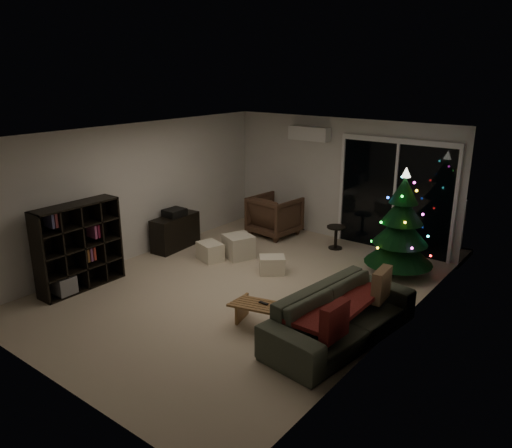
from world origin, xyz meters
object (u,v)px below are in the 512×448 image
at_px(media_cabinet, 175,232).
at_px(coffee_table, 272,319).
at_px(bookshelf, 73,244).
at_px(sofa, 341,316).
at_px(armchair, 275,216).
at_px(christmas_tree, 402,223).

relative_size(media_cabinet, coffee_table, 0.94).
height_order(bookshelf, sofa, bookshelf).
xyz_separation_m(armchair, coffee_table, (2.38, -3.38, -0.25)).
xyz_separation_m(bookshelf, coffee_table, (3.46, 0.75, -0.53)).
distance_m(media_cabinet, sofa, 4.44).
bearing_deg(media_cabinet, bookshelf, -95.23).
height_order(coffee_table, christmas_tree, christmas_tree).
xyz_separation_m(media_cabinet, christmas_tree, (4.03, 1.42, 0.61)).
bearing_deg(bookshelf, media_cabinet, 69.44).
bearing_deg(bookshelf, christmas_tree, 21.74).
bearing_deg(media_cabinet, armchair, 54.94).
bearing_deg(coffee_table, media_cabinet, 141.97).
bearing_deg(armchair, sofa, 142.37).
distance_m(bookshelf, armchair, 4.27).
relative_size(bookshelf, armchair, 1.51).
xyz_separation_m(coffee_table, christmas_tree, (0.58, 2.92, 0.76)).
bearing_deg(sofa, christmas_tree, 12.98).
relative_size(media_cabinet, armchair, 1.13).
bearing_deg(coffee_table, sofa, 9.30).
xyz_separation_m(sofa, coffee_table, (-0.84, -0.37, -0.16)).
height_order(media_cabinet, armchair, armchair).
bearing_deg(coffee_table, christmas_tree, 64.24).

